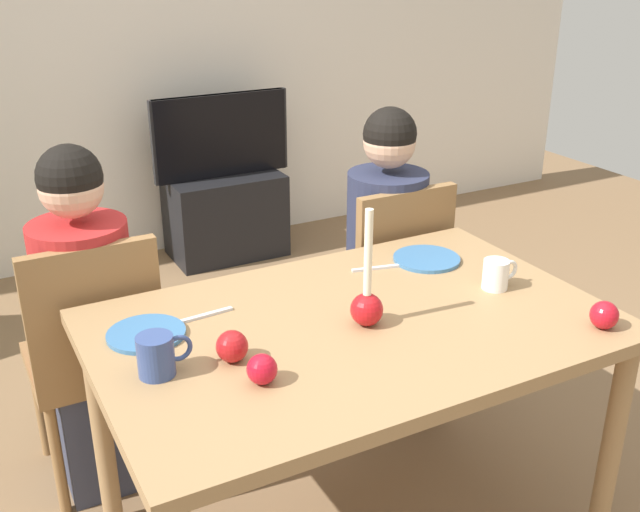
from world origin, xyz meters
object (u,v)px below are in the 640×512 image
(apple_near_candle, at_px, (604,315))
(apple_by_right_mug, at_px, (262,369))
(tv_stand, at_px, (226,215))
(person_left_child, at_px, (90,329))
(plate_right, at_px, (427,259))
(apple_by_left_plate, at_px, (232,346))
(mug_left, at_px, (157,355))
(person_right_child, at_px, (385,264))
(mug_right, at_px, (497,274))
(chair_right, at_px, (389,281))
(plate_left, at_px, (146,334))
(dining_table, at_px, (354,348))
(candle_centerpiece, at_px, (367,302))
(chair_left, at_px, (95,350))
(tv, at_px, (221,136))

(apple_near_candle, distance_m, apple_by_right_mug, 0.94)
(tv_stand, bearing_deg, person_left_child, -123.33)
(plate_right, distance_m, apple_by_left_plate, 0.84)
(mug_left, bearing_deg, person_right_child, 31.35)
(person_left_child, height_order, mug_right, person_left_child)
(chair_right, bearing_deg, plate_left, -158.12)
(apple_near_candle, xyz_separation_m, apple_by_left_plate, (-0.94, 0.31, 0.00))
(apple_near_candle, xyz_separation_m, apple_by_right_mug, (-0.92, 0.18, -0.00))
(person_right_child, xyz_separation_m, tv_stand, (-0.02, 1.66, -0.33))
(tv_stand, bearing_deg, apple_near_candle, -88.36)
(person_right_child, relative_size, apple_near_candle, 15.34)
(dining_table, distance_m, candle_centerpiece, 0.16)
(plate_right, bearing_deg, chair_left, 160.77)
(apple_by_right_mug, bearing_deg, mug_right, 10.11)
(apple_by_right_mug, bearing_deg, mug_left, 143.38)
(tv_stand, height_order, apple_near_candle, apple_near_candle)
(tv_stand, bearing_deg, apple_by_right_mug, -108.90)
(chair_right, bearing_deg, apple_by_right_mug, -138.28)
(tv, xyz_separation_m, mug_right, (-0.01, -2.31, 0.09))
(tv_stand, height_order, apple_by_left_plate, apple_by_left_plate)
(chair_left, distance_m, mug_right, 1.28)
(candle_centerpiece, xyz_separation_m, mug_right, (0.46, 0.01, -0.02))
(tv_stand, relative_size, plate_left, 3.09)
(plate_left, bearing_deg, apple_by_left_plate, -55.56)
(tv_stand, height_order, mug_left, mug_left)
(chair_left, xyz_separation_m, apple_near_candle, (1.17, -0.95, 0.28))
(mug_right, distance_m, apple_by_right_mug, 0.84)
(dining_table, xyz_separation_m, tv, (0.50, 2.30, 0.04))
(plate_right, bearing_deg, person_left_child, 159.16)
(apple_near_candle, height_order, apple_by_right_mug, apple_near_candle)
(mug_left, distance_m, apple_near_candle, 1.17)
(person_right_child, xyz_separation_m, mug_right, (-0.03, -0.65, 0.23))
(dining_table, bearing_deg, apple_near_candle, -31.00)
(mug_right, bearing_deg, plate_right, 102.87)
(tv, bearing_deg, person_left_child, -123.32)
(dining_table, distance_m, chair_right, 0.81)
(mug_left, distance_m, apple_by_right_mug, 0.25)
(person_right_child, bearing_deg, tv, 90.70)
(chair_left, relative_size, candle_centerpiece, 2.72)
(tv_stand, xyz_separation_m, apple_by_left_plate, (-0.87, -2.34, 0.55))
(dining_table, distance_m, tv, 2.35)
(person_left_child, distance_m, plate_left, 0.49)
(plate_right, height_order, mug_left, mug_left)
(chair_left, distance_m, person_left_child, 0.07)
(tv, xyz_separation_m, apple_by_right_mug, (-0.84, -2.46, 0.08))
(tv, relative_size, plate_left, 3.81)
(chair_right, relative_size, mug_right, 7.47)
(chair_left, height_order, mug_left, chair_left)
(tv_stand, xyz_separation_m, mug_right, (-0.01, -2.31, 0.56))
(plate_left, xyz_separation_m, mug_left, (-0.03, -0.20, 0.05))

